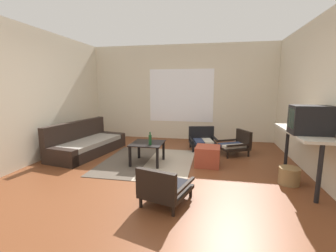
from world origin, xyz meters
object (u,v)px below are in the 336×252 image
(couch, at_px, (86,144))
(ottoman_orange, at_px, (208,156))
(crt_television, at_px, (311,120))
(glass_bottle, at_px, (150,140))
(armchair_corner, at_px, (236,144))
(wicker_basket, at_px, (289,176))
(console_shelf, at_px, (302,136))
(coffee_table, at_px, (147,147))
(armchair_striped_foreground, at_px, (164,188))
(armchair_by_window, at_px, (202,139))
(clay_vase, at_px, (297,121))

(couch, bearing_deg, ottoman_orange, -6.38)
(crt_television, height_order, glass_bottle, crt_television)
(couch, xyz_separation_m, armchair_corner, (3.39, 0.57, 0.03))
(armchair_corner, xyz_separation_m, wicker_basket, (0.68, -1.53, -0.11))
(console_shelf, distance_m, wicker_basket, 0.66)
(coffee_table, bearing_deg, wicker_basket, -12.14)
(couch, height_order, armchair_striped_foreground, couch)
(armchair_corner, bearing_deg, crt_television, -62.75)
(coffee_table, bearing_deg, couch, 165.32)
(couch, xyz_separation_m, armchair_by_window, (2.62, 0.89, 0.03))
(couch, height_order, clay_vase, clay_vase)
(coffee_table, height_order, clay_vase, clay_vase)
(armchair_striped_foreground, distance_m, wicker_basket, 2.08)
(glass_bottle, height_order, wicker_basket, glass_bottle)
(console_shelf, bearing_deg, wicker_basket, -144.82)
(ottoman_orange, distance_m, console_shelf, 1.66)
(couch, xyz_separation_m, console_shelf, (4.25, -0.83, 0.54))
(ottoman_orange, relative_size, clay_vase, 1.51)
(couch, distance_m, armchair_by_window, 2.77)
(armchair_striped_foreground, bearing_deg, ottoman_orange, 72.60)
(couch, relative_size, clay_vase, 6.55)
(armchair_striped_foreground, bearing_deg, couch, 138.95)
(ottoman_orange, height_order, console_shelf, console_shelf)
(coffee_table, bearing_deg, console_shelf, -8.77)
(ottoman_orange, bearing_deg, armchair_striped_foreground, -107.40)
(armchair_by_window, bearing_deg, couch, -161.18)
(couch, distance_m, console_shelf, 4.37)
(crt_television, height_order, wicker_basket, crt_television)
(clay_vase, bearing_deg, crt_television, -90.32)
(coffee_table, distance_m, armchair_by_window, 1.67)
(ottoman_orange, xyz_separation_m, crt_television, (1.47, -0.78, 0.86))
(ottoman_orange, xyz_separation_m, glass_bottle, (-1.09, -0.24, 0.34))
(ottoman_orange, relative_size, wicker_basket, 1.45)
(wicker_basket, bearing_deg, console_shelf, 35.18)
(crt_television, bearing_deg, coffee_table, 165.82)
(couch, distance_m, crt_television, 4.47)
(armchair_striped_foreground, relative_size, wicker_basket, 2.42)
(crt_television, bearing_deg, armchair_by_window, 129.44)
(armchair_corner, distance_m, clay_vase, 1.57)
(armchair_striped_foreground, height_order, console_shelf, console_shelf)
(armchair_by_window, distance_m, ottoman_orange, 1.22)
(armchair_by_window, relative_size, crt_television, 1.40)
(coffee_table, height_order, armchair_by_window, armchair_by_window)
(armchair_by_window, xyz_separation_m, armchair_corner, (0.77, -0.32, -0.00))
(couch, distance_m, armchair_striped_foreground, 3.00)
(armchair_by_window, xyz_separation_m, clay_vase, (1.63, -1.42, 0.71))
(coffee_table, height_order, armchair_corner, armchair_corner)
(crt_television, bearing_deg, couch, 165.64)
(coffee_table, bearing_deg, crt_television, -14.18)
(clay_vase, distance_m, glass_bottle, 2.60)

